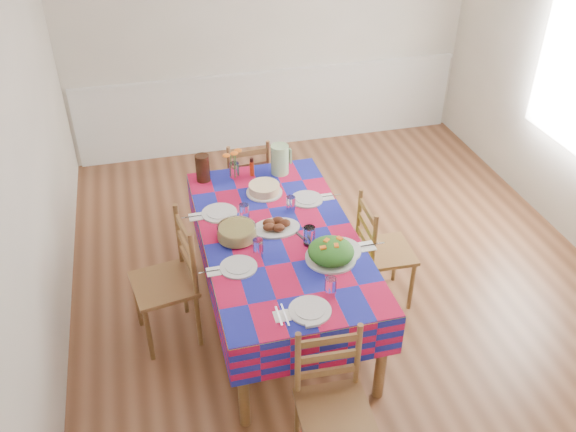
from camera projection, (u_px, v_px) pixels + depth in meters
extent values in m
cube|color=brown|center=(337.00, 273.00, 5.36)|extent=(4.50, 5.00, 0.04)
cube|color=#B8AFA1|center=(270.00, 31.00, 6.59)|extent=(4.50, 0.04, 2.70)
cube|color=#B8AFA1|center=(539.00, 395.00, 2.57)|extent=(4.50, 0.04, 2.70)
cube|color=#B8AFA1|center=(27.00, 171.00, 4.11)|extent=(0.04, 5.00, 2.70)
cube|color=white|center=(271.00, 72.00, 6.81)|extent=(4.41, 0.06, 0.04)
cube|color=white|center=(272.00, 109.00, 7.07)|extent=(4.41, 0.03, 0.90)
cylinder|color=brown|center=(243.00, 384.00, 3.84)|extent=(0.07, 0.07, 0.76)
cylinder|color=brown|center=(382.00, 357.00, 4.03)|extent=(0.07, 0.07, 0.76)
cylinder|color=brown|center=(202.00, 219.00, 5.35)|extent=(0.07, 0.07, 0.76)
cylinder|color=brown|center=(304.00, 205.00, 5.54)|extent=(0.07, 0.07, 0.76)
cube|color=brown|center=(279.00, 237.00, 4.46)|extent=(1.06, 2.02, 0.04)
cube|color=#AA0E37|center=(279.00, 234.00, 4.45)|extent=(1.10, 2.06, 0.01)
cube|color=#AA0E37|center=(206.00, 263.00, 4.43)|extent=(0.01, 2.06, 0.32)
cube|color=#AA0E37|center=(349.00, 241.00, 4.66)|extent=(0.01, 2.06, 0.32)
cube|color=#AA0E37|center=(319.00, 352.00, 3.72)|extent=(1.10, 0.01, 0.32)
cube|color=#AA0E37|center=(251.00, 182.00, 5.36)|extent=(1.10, 0.01, 0.32)
cylinder|color=silver|center=(310.00, 310.00, 3.77)|extent=(0.27, 0.27, 0.01)
cylinder|color=silver|center=(310.00, 309.00, 3.76)|extent=(0.19, 0.19, 0.01)
cylinder|color=white|center=(330.00, 287.00, 3.87)|extent=(0.08, 0.08, 0.13)
cube|color=white|center=(282.00, 316.00, 3.73)|extent=(0.10, 0.10, 0.01)
cube|color=silver|center=(279.00, 316.00, 3.73)|extent=(0.01, 0.17, 0.00)
cube|color=silver|center=(285.00, 315.00, 3.74)|extent=(0.01, 0.20, 0.00)
cylinder|color=silver|center=(239.00, 267.00, 4.12)|extent=(0.26, 0.26, 0.01)
cylinder|color=silver|center=(238.00, 266.00, 4.11)|extent=(0.18, 0.18, 0.01)
cylinder|color=white|center=(258.00, 247.00, 4.21)|extent=(0.07, 0.07, 0.12)
cube|color=white|center=(214.00, 271.00, 4.09)|extent=(0.09, 0.09, 0.01)
cube|color=silver|center=(211.00, 271.00, 4.08)|extent=(0.16, 0.01, 0.00)
cube|color=silver|center=(216.00, 271.00, 4.09)|extent=(0.19, 0.01, 0.00)
cylinder|color=silver|center=(219.00, 213.00, 4.65)|extent=(0.27, 0.27, 0.01)
cylinder|color=silver|center=(219.00, 212.00, 4.65)|extent=(0.19, 0.19, 0.01)
cylinder|color=white|center=(244.00, 212.00, 4.56)|extent=(0.08, 0.08, 0.13)
cube|color=white|center=(196.00, 217.00, 4.62)|extent=(0.10, 0.10, 0.01)
cube|color=silver|center=(193.00, 217.00, 4.61)|extent=(0.17, 0.01, 0.00)
cube|color=silver|center=(198.00, 216.00, 4.62)|extent=(0.20, 0.01, 0.00)
cylinder|color=silver|center=(340.00, 250.00, 4.27)|extent=(0.30, 0.30, 0.02)
cylinder|color=silver|center=(340.00, 249.00, 4.26)|extent=(0.21, 0.21, 0.01)
cylinder|color=white|center=(309.00, 236.00, 4.30)|extent=(0.08, 0.08, 0.14)
cube|color=white|center=(367.00, 246.00, 4.31)|extent=(0.11, 0.11, 0.01)
cube|color=silver|center=(364.00, 246.00, 4.31)|extent=(0.19, 0.01, 0.00)
cube|color=silver|center=(370.00, 245.00, 4.32)|extent=(0.22, 0.01, 0.00)
cylinder|color=silver|center=(307.00, 199.00, 4.82)|extent=(0.26, 0.26, 0.01)
cylinder|color=silver|center=(307.00, 198.00, 4.81)|extent=(0.18, 0.18, 0.01)
cylinder|color=white|center=(291.00, 204.00, 4.66)|extent=(0.07, 0.07, 0.12)
cube|color=white|center=(327.00, 197.00, 4.85)|extent=(0.09, 0.09, 0.01)
cube|color=silver|center=(325.00, 197.00, 4.85)|extent=(0.16, 0.01, 0.00)
cube|color=silver|center=(330.00, 196.00, 4.85)|extent=(0.19, 0.01, 0.00)
ellipsoid|color=silver|center=(276.00, 228.00, 4.49)|extent=(0.36, 0.26, 0.02)
ellipsoid|color=black|center=(284.00, 223.00, 4.48)|extent=(0.09, 0.08, 0.05)
ellipsoid|color=black|center=(278.00, 221.00, 4.51)|extent=(0.09, 0.08, 0.05)
ellipsoid|color=black|center=(269.00, 223.00, 4.48)|extent=(0.09, 0.08, 0.05)
ellipsoid|color=black|center=(269.00, 227.00, 4.44)|extent=(0.09, 0.08, 0.05)
ellipsoid|color=black|center=(278.00, 228.00, 4.43)|extent=(0.09, 0.08, 0.05)
cylinder|color=silver|center=(331.00, 258.00, 4.20)|extent=(0.36, 0.36, 0.02)
ellipsoid|color=#184912|center=(331.00, 251.00, 4.17)|extent=(0.32, 0.32, 0.14)
cube|color=orange|center=(323.00, 248.00, 4.09)|extent=(0.04, 0.03, 0.01)
cube|color=orange|center=(327.00, 240.00, 4.15)|extent=(0.05, 0.05, 0.01)
cube|color=orange|center=(336.00, 245.00, 4.10)|extent=(0.04, 0.05, 0.01)
cube|color=orange|center=(340.00, 238.00, 4.17)|extent=(0.05, 0.05, 0.01)
cylinder|color=white|center=(237.00, 233.00, 4.37)|extent=(0.28, 0.28, 0.10)
cylinder|color=#D8C772|center=(237.00, 233.00, 4.37)|extent=(0.26, 0.26, 0.09)
cylinder|color=silver|center=(264.00, 192.00, 4.90)|extent=(0.29, 0.29, 0.01)
cylinder|color=#D8C184|center=(264.00, 188.00, 4.88)|extent=(0.25, 0.25, 0.07)
cube|color=black|center=(306.00, 240.00, 4.37)|extent=(0.12, 0.28, 0.01)
cube|color=black|center=(312.00, 238.00, 4.40)|extent=(0.06, 0.29, 0.01)
cylinder|color=white|center=(234.00, 171.00, 5.06)|extent=(0.08, 0.08, 0.14)
cylinder|color=#277528|center=(231.00, 166.00, 5.03)|extent=(0.01, 0.01, 0.20)
ellipsoid|color=orange|center=(226.00, 155.00, 4.96)|extent=(0.07, 0.07, 0.02)
cylinder|color=#277528|center=(236.00, 165.00, 5.04)|extent=(0.01, 0.01, 0.20)
ellipsoid|color=orange|center=(238.00, 150.00, 4.99)|extent=(0.07, 0.07, 0.02)
cylinder|color=#277528|center=(234.00, 167.00, 5.02)|extent=(0.01, 0.01, 0.20)
ellipsoid|color=orange|center=(234.00, 153.00, 4.92)|extent=(0.07, 0.07, 0.02)
cylinder|color=#B62C0E|center=(252.00, 167.00, 5.09)|extent=(0.04, 0.04, 0.16)
cylinder|color=#94BE86|center=(280.00, 159.00, 5.10)|extent=(0.15, 0.15, 0.26)
cylinder|color=black|center=(203.00, 168.00, 5.00)|extent=(0.12, 0.12, 0.23)
cube|color=silver|center=(313.00, 325.00, 3.66)|extent=(0.09, 0.03, 0.02)
cylinder|color=brown|center=(297.00, 418.00, 3.81)|extent=(0.04, 0.04, 0.45)
cylinder|color=brown|center=(353.00, 409.00, 3.86)|extent=(0.04, 0.04, 0.45)
cube|color=brown|center=(334.00, 411.00, 3.56)|extent=(0.45, 0.43, 0.03)
cylinder|color=brown|center=(298.00, 365.00, 3.54)|extent=(0.04, 0.04, 0.50)
cylinder|color=brown|center=(358.00, 356.00, 3.60)|extent=(0.04, 0.04, 0.50)
cube|color=brown|center=(327.00, 372.00, 3.63)|extent=(0.36, 0.04, 0.05)
cube|color=brown|center=(328.00, 357.00, 3.56)|extent=(0.36, 0.04, 0.05)
cube|color=brown|center=(329.00, 341.00, 3.48)|extent=(0.36, 0.04, 0.05)
cylinder|color=brown|center=(259.00, 191.00, 6.03)|extent=(0.04, 0.04, 0.45)
cylinder|color=brown|center=(224.00, 196.00, 5.94)|extent=(0.04, 0.04, 0.45)
cylinder|color=brown|center=(269.00, 209.00, 5.76)|extent=(0.04, 0.04, 0.45)
cylinder|color=brown|center=(232.00, 215.00, 5.67)|extent=(0.04, 0.04, 0.45)
cube|color=brown|center=(245.00, 181.00, 5.72)|extent=(0.44, 0.42, 0.03)
cylinder|color=brown|center=(268.00, 166.00, 5.49)|extent=(0.04, 0.04, 0.50)
cylinder|color=brown|center=(230.00, 172.00, 5.40)|extent=(0.04, 0.04, 0.50)
cube|color=brown|center=(250.00, 178.00, 5.50)|extent=(0.36, 0.04, 0.05)
cube|color=brown|center=(249.00, 166.00, 5.43)|extent=(0.36, 0.04, 0.05)
cube|color=brown|center=(248.00, 153.00, 5.36)|extent=(0.36, 0.04, 0.05)
cylinder|color=brown|center=(138.00, 301.00, 4.67)|extent=(0.04, 0.04, 0.49)
cylinder|color=brown|center=(149.00, 335.00, 4.38)|extent=(0.04, 0.04, 0.49)
cylinder|color=brown|center=(184.00, 288.00, 4.79)|extent=(0.04, 0.04, 0.49)
cylinder|color=brown|center=(199.00, 320.00, 4.50)|extent=(0.04, 0.04, 0.49)
cube|color=brown|center=(163.00, 284.00, 4.44)|extent=(0.50, 0.52, 0.03)
cylinder|color=brown|center=(179.00, 235.00, 4.51)|extent=(0.04, 0.04, 0.54)
cylinder|color=brown|center=(194.00, 266.00, 4.21)|extent=(0.04, 0.04, 0.54)
cube|color=brown|center=(188.00, 262.00, 4.42)|extent=(0.08, 0.39, 0.05)
cube|color=brown|center=(186.00, 246.00, 4.34)|extent=(0.08, 0.39, 0.05)
cube|color=brown|center=(184.00, 230.00, 4.26)|extent=(0.08, 0.39, 0.05)
cylinder|color=brown|center=(412.00, 287.00, 4.84)|extent=(0.04, 0.04, 0.45)
cylinder|color=brown|center=(395.00, 259.00, 5.13)|extent=(0.04, 0.04, 0.45)
cylinder|color=brown|center=(370.00, 293.00, 4.78)|extent=(0.04, 0.04, 0.45)
cylinder|color=brown|center=(356.00, 264.00, 5.07)|extent=(0.04, 0.04, 0.45)
cube|color=brown|center=(386.00, 252.00, 4.82)|extent=(0.42, 0.44, 0.03)
cylinder|color=brown|center=(374.00, 244.00, 4.50)|extent=(0.04, 0.04, 0.51)
cylinder|color=brown|center=(359.00, 217.00, 4.80)|extent=(0.04, 0.04, 0.51)
cube|color=brown|center=(365.00, 241.00, 4.71)|extent=(0.03, 0.36, 0.05)
cube|color=brown|center=(367.00, 227.00, 4.63)|extent=(0.03, 0.36, 0.05)
cube|color=brown|center=(368.00, 212.00, 4.56)|extent=(0.03, 0.36, 0.05)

